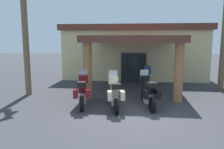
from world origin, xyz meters
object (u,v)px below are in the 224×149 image
at_px(motorcycle_maroon, 83,91).
at_px(motorcycle_cream, 115,93).
at_px(motorcycle_black, 148,92).
at_px(palm_tree_roadside, 23,2).
at_px(pedestrian, 147,73).
at_px(motel_building, 134,51).

relative_size(motorcycle_maroon, motorcycle_cream, 1.00).
distance_m(motorcycle_black, palm_tree_roadside, 7.98).
height_order(pedestrian, palm_tree_roadside, palm_tree_roadside).
bearing_deg(pedestrian, motorcycle_maroon, 179.70).
xyz_separation_m(motorcycle_maroon, palm_tree_roadside, (-3.54, 1.91, 4.29)).
bearing_deg(motorcycle_black, palm_tree_roadside, 64.59).
bearing_deg(motorcycle_black, motorcycle_maroon, 82.85).
relative_size(motel_building, motorcycle_cream, 5.09).
relative_size(motel_building, pedestrian, 7.00).
bearing_deg(motorcycle_cream, motorcycle_maroon, 71.35).
distance_m(motorcycle_maroon, pedestrian, 5.63).
bearing_deg(pedestrian, motorcycle_black, -148.56).
bearing_deg(motorcycle_black, pedestrian, -13.22).
distance_m(motorcycle_maroon, motorcycle_cream, 1.50).
distance_m(motorcycle_black, pedestrian, 4.47).
bearing_deg(motorcycle_maroon, motorcycle_cream, -108.05).
xyz_separation_m(motorcycle_maroon, motorcycle_black, (2.97, 0.17, 0.00)).
bearing_deg(palm_tree_roadside, motel_building, 49.39).
height_order(motel_building, motorcycle_cream, motel_building).
xyz_separation_m(motel_building, motorcycle_black, (0.65, -8.57, -1.43)).
height_order(motel_building, pedestrian, motel_building).
xyz_separation_m(motorcycle_maroon, pedestrian, (3.18, 4.63, 0.22)).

